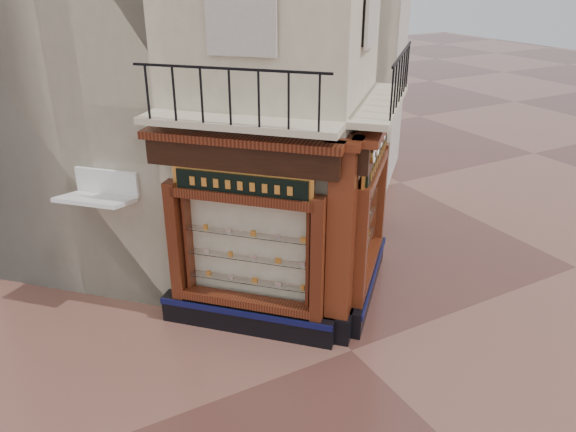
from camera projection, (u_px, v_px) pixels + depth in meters
ground at (351, 350)px, 10.53m from camera, size 80.00×80.00×0.00m
neighbour_left at (83, 13)px, 14.07m from camera, size 11.31×11.31×11.00m
neighbour_right at (260, 7)px, 16.25m from camera, size 11.31×11.31×11.00m
shopfront_left at (245, 240)px, 10.35m from camera, size 2.86×2.86×3.98m
shopfront_right at (368, 210)px, 11.59m from camera, size 2.86×2.86×3.98m
corner_pilaster at (341, 248)px, 10.13m from camera, size 0.85×0.85×3.98m
balcony at (315, 112)px, 9.99m from camera, size 5.94×2.97×1.03m
clock_a at (373, 154)px, 9.70m from camera, size 0.27×0.27×0.33m
clock_b at (377, 146)px, 10.13m from camera, size 0.30×0.30×0.38m
clock_c at (380, 139)px, 10.53m from camera, size 0.27×0.27×0.33m
clock_d at (384, 132)px, 10.96m from camera, size 0.25×0.25×0.31m
clock_e at (387, 125)px, 11.43m from camera, size 0.31×0.31×0.39m
clock_f at (390, 119)px, 11.90m from camera, size 0.31×0.31×0.39m
awning at (112, 313)px, 11.66m from camera, size 1.52×1.52×0.23m
signboard_left at (241, 184)px, 9.82m from camera, size 1.90×1.90×0.51m
signboard_right at (376, 159)px, 11.11m from camera, size 2.13×2.13×0.57m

